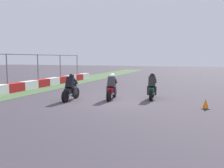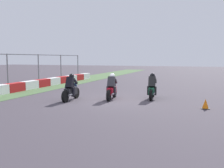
% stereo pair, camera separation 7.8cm
% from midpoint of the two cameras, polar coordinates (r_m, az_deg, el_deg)
% --- Properties ---
extents(ground_plane, '(120.00, 120.00, 0.00)m').
position_cam_midpoint_polar(ground_plane, '(14.25, -0.25, -3.69)').
color(ground_plane, '#443D45').
extents(grass_verge, '(72.00, 4.02, 0.02)m').
position_cam_midpoint_polar(grass_verge, '(18.22, -23.39, -2.03)').
color(grass_verge, '#4D6C3F').
rests_on(grass_verge, ground_plane).
extents(track_barrier, '(25.85, 0.60, 0.64)m').
position_cam_midpoint_polar(track_barrier, '(18.18, -23.45, -1.05)').
color(track_barrier, red).
rests_on(track_barrier, ground_plane).
extents(rider_lane_a, '(2.04, 0.56, 1.51)m').
position_cam_midpoint_polar(rider_lane_a, '(14.76, 9.08, -0.98)').
color(rider_lane_a, black).
rests_on(rider_lane_a, ground_plane).
extents(rider_lane_b, '(2.04, 0.57, 1.51)m').
position_cam_midpoint_polar(rider_lane_b, '(14.42, -0.22, -1.07)').
color(rider_lane_b, black).
rests_on(rider_lane_b, ground_plane).
extents(rider_lane_c, '(2.04, 0.55, 1.51)m').
position_cam_midpoint_polar(rider_lane_c, '(14.27, -9.65, -1.23)').
color(rider_lane_c, black).
rests_on(rider_lane_c, ground_plane).
extents(traffic_cone, '(0.40, 0.40, 0.47)m').
position_cam_midpoint_polar(traffic_cone, '(12.57, 20.64, -4.39)').
color(traffic_cone, black).
rests_on(traffic_cone, ground_plane).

